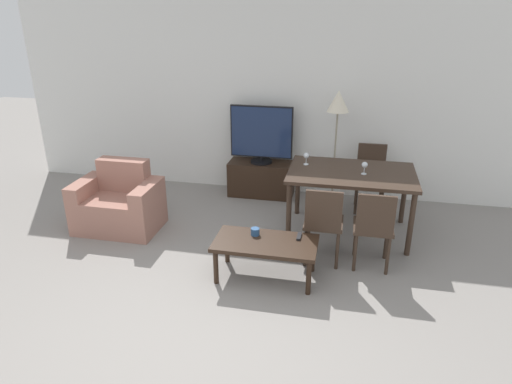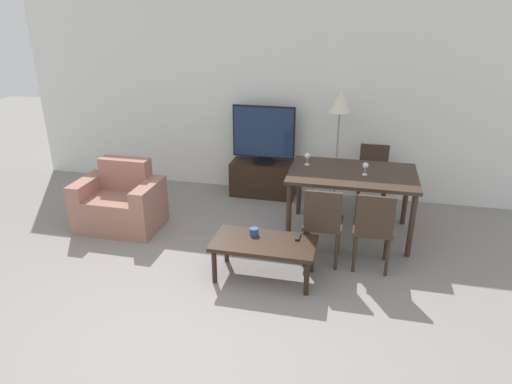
{
  "view_description": "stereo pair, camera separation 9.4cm",
  "coord_description": "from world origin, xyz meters",
  "px_view_note": "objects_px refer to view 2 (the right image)",
  "views": [
    {
      "loc": [
        1.21,
        -2.82,
        2.56
      ],
      "look_at": [
        0.26,
        1.7,
        0.65
      ],
      "focal_mm": 32.0,
      "sensor_mm": 36.0,
      "label": 1
    },
    {
      "loc": [
        1.3,
        -2.8,
        2.56
      ],
      "look_at": [
        0.26,
        1.7,
        0.65
      ],
      "focal_mm": 32.0,
      "sensor_mm": 36.0,
      "label": 2
    }
  ],
  "objects_px": {
    "floor_lamp": "(340,110)",
    "cup_white_near": "(254,232)",
    "armchair": "(121,204)",
    "wine_glass_center": "(365,166)",
    "dining_chair_near_right": "(373,227)",
    "tv": "(264,135)",
    "dining_chair_near": "(323,222)",
    "tv_stand": "(263,179)",
    "coffee_table": "(264,246)",
    "wine_glass_left": "(307,157)",
    "remote_primary": "(298,237)",
    "dining_table": "(352,179)",
    "dining_chair_far": "(373,174)"
  },
  "relations": [
    {
      "from": "dining_chair_near_right",
      "to": "cup_white_near",
      "type": "distance_m",
      "value": 1.2
    },
    {
      "from": "dining_chair_near",
      "to": "remote_primary",
      "type": "height_order",
      "value": "dining_chair_near"
    },
    {
      "from": "tv",
      "to": "coffee_table",
      "type": "bearing_deg",
      "value": -77.6
    },
    {
      "from": "tv",
      "to": "dining_chair_far",
      "type": "xyz_separation_m",
      "value": [
        1.5,
        -0.16,
        -0.4
      ]
    },
    {
      "from": "tv",
      "to": "dining_chair_near_right",
      "type": "distance_m",
      "value": 2.32
    },
    {
      "from": "tv_stand",
      "to": "dining_chair_far",
      "type": "xyz_separation_m",
      "value": [
        1.5,
        -0.16,
        0.25
      ]
    },
    {
      "from": "coffee_table",
      "to": "tv_stand",
      "type": "bearing_deg",
      "value": 102.39
    },
    {
      "from": "coffee_table",
      "to": "floor_lamp",
      "type": "distance_m",
      "value": 2.22
    },
    {
      "from": "wine_glass_center",
      "to": "tv_stand",
      "type": "bearing_deg",
      "value": 144.09
    },
    {
      "from": "armchair",
      "to": "floor_lamp",
      "type": "relative_size",
      "value": 0.62
    },
    {
      "from": "dining_chair_near",
      "to": "remote_primary",
      "type": "xyz_separation_m",
      "value": [
        -0.22,
        -0.23,
        -0.08
      ]
    },
    {
      "from": "coffee_table",
      "to": "remote_primary",
      "type": "bearing_deg",
      "value": 26.39
    },
    {
      "from": "coffee_table",
      "to": "dining_chair_near",
      "type": "distance_m",
      "value": 0.67
    },
    {
      "from": "tv_stand",
      "to": "wine_glass_left",
      "type": "distance_m",
      "value": 1.24
    },
    {
      "from": "coffee_table",
      "to": "dining_chair_near",
      "type": "relative_size",
      "value": 1.17
    },
    {
      "from": "armchair",
      "to": "tv",
      "type": "relative_size",
      "value": 1.13
    },
    {
      "from": "dining_chair_near",
      "to": "armchair",
      "type": "bearing_deg",
      "value": 172.23
    },
    {
      "from": "dining_chair_near_right",
      "to": "wine_glass_center",
      "type": "height_order",
      "value": "wine_glass_center"
    },
    {
      "from": "cup_white_near",
      "to": "dining_table",
      "type": "bearing_deg",
      "value": 49.11
    },
    {
      "from": "armchair",
      "to": "floor_lamp",
      "type": "height_order",
      "value": "floor_lamp"
    },
    {
      "from": "dining_chair_near_right",
      "to": "remote_primary",
      "type": "relative_size",
      "value": 5.79
    },
    {
      "from": "floor_lamp",
      "to": "wine_glass_left",
      "type": "bearing_deg",
      "value": -117.39
    },
    {
      "from": "dining_chair_near_right",
      "to": "tv",
      "type": "bearing_deg",
      "value": 131.12
    },
    {
      "from": "dining_chair_far",
      "to": "dining_chair_near_right",
      "type": "xyz_separation_m",
      "value": [
        0.0,
        -1.56,
        0.0
      ]
    },
    {
      "from": "dining_chair_near_right",
      "to": "wine_glass_center",
      "type": "bearing_deg",
      "value": 99.32
    },
    {
      "from": "dining_chair_far",
      "to": "cup_white_near",
      "type": "relative_size",
      "value": 9.91
    },
    {
      "from": "dining_table",
      "to": "dining_chair_near_right",
      "type": "height_order",
      "value": "dining_chair_near_right"
    },
    {
      "from": "dining_chair_near",
      "to": "cup_white_near",
      "type": "xyz_separation_m",
      "value": [
        -0.66,
        -0.27,
        -0.05
      ]
    },
    {
      "from": "cup_white_near",
      "to": "wine_glass_center",
      "type": "relative_size",
      "value": 0.6
    },
    {
      "from": "tv",
      "to": "dining_chair_near_right",
      "type": "relative_size",
      "value": 1.0
    },
    {
      "from": "floor_lamp",
      "to": "cup_white_near",
      "type": "distance_m",
      "value": 2.12
    },
    {
      "from": "armchair",
      "to": "tv",
      "type": "xyz_separation_m",
      "value": [
        1.49,
        1.38,
        0.59
      ]
    },
    {
      "from": "remote_primary",
      "to": "wine_glass_center",
      "type": "relative_size",
      "value": 1.03
    },
    {
      "from": "dining_chair_far",
      "to": "floor_lamp",
      "type": "height_order",
      "value": "floor_lamp"
    },
    {
      "from": "dining_chair_near",
      "to": "wine_glass_center",
      "type": "distance_m",
      "value": 0.9
    },
    {
      "from": "dining_table",
      "to": "floor_lamp",
      "type": "bearing_deg",
      "value": 106.99
    },
    {
      "from": "dining_table",
      "to": "remote_primary",
      "type": "distance_m",
      "value": 1.15
    },
    {
      "from": "dining_chair_near",
      "to": "dining_chair_near_right",
      "type": "height_order",
      "value": "same"
    },
    {
      "from": "dining_chair_near_right",
      "to": "dining_chair_far",
      "type": "bearing_deg",
      "value": 90.0
    },
    {
      "from": "tv_stand",
      "to": "coffee_table",
      "type": "distance_m",
      "value": 2.16
    },
    {
      "from": "dining_chair_far",
      "to": "tv",
      "type": "bearing_deg",
      "value": 173.93
    },
    {
      "from": "tv",
      "to": "cup_white_near",
      "type": "distance_m",
      "value": 2.07
    },
    {
      "from": "dining_chair_near_right",
      "to": "coffee_table",
      "type": "bearing_deg",
      "value": -159.48
    },
    {
      "from": "tv",
      "to": "remote_primary",
      "type": "bearing_deg",
      "value": -68.34
    },
    {
      "from": "dining_chair_near",
      "to": "dining_chair_far",
      "type": "distance_m",
      "value": 1.64
    },
    {
      "from": "coffee_table",
      "to": "wine_glass_left",
      "type": "distance_m",
      "value": 1.43
    },
    {
      "from": "wine_glass_left",
      "to": "remote_primary",
      "type": "bearing_deg",
      "value": -86.54
    },
    {
      "from": "coffee_table",
      "to": "wine_glass_center",
      "type": "height_order",
      "value": "wine_glass_center"
    },
    {
      "from": "floor_lamp",
      "to": "remote_primary",
      "type": "bearing_deg",
      "value": -97.9
    },
    {
      "from": "dining_table",
      "to": "dining_chair_far",
      "type": "relative_size",
      "value": 1.66
    }
  ]
}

